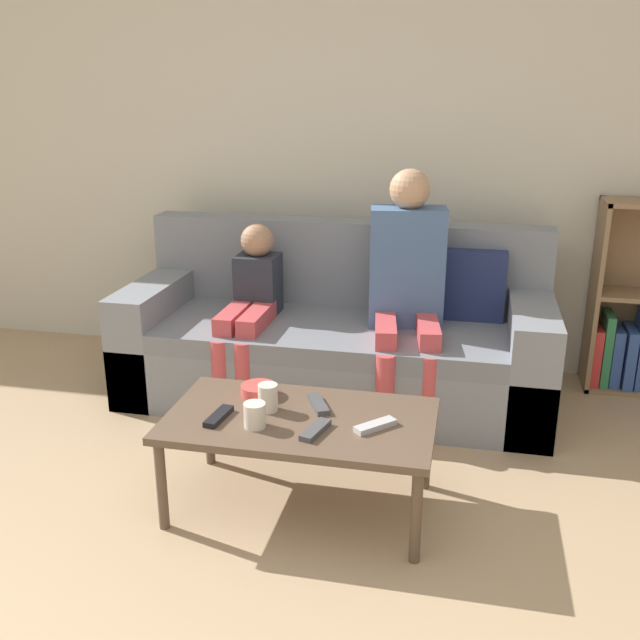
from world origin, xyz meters
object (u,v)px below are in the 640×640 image
object	(u,v)px
person_child	(250,304)
tv_remote_0	(315,430)
tv_remote_3	(219,416)
cup_near	(268,398)
cup_far	(255,415)
snack_bowl	(259,390)
tv_remote_2	(375,426)
coffee_table	(300,426)
person_adult	(407,277)
tv_remote_1	(318,404)
couch	(338,342)

from	to	relation	value
person_child	tv_remote_0	size ratio (longest dim) A/B	5.15
tv_remote_0	tv_remote_3	world-z (taller)	same
cup_near	cup_far	world-z (taller)	cup_near
person_child	snack_bowl	world-z (taller)	person_child
cup_near	tv_remote_2	distance (m)	0.44
coffee_table	person_adult	size ratio (longest dim) A/B	0.85
tv_remote_0	tv_remote_3	xyz separation A→B (m)	(-0.38, 0.03, 0.00)
tv_remote_0	tv_remote_2	xyz separation A→B (m)	(0.21, 0.08, 0.00)
coffee_table	tv_remote_3	size ratio (longest dim) A/B	5.88
person_adult	cup_near	size ratio (longest dim) A/B	11.17
coffee_table	cup_far	xyz separation A→B (m)	(-0.14, -0.11, 0.09)
tv_remote_0	tv_remote_1	xyz separation A→B (m)	(-0.04, 0.21, 0.00)
tv_remote_3	person_child	bearing A→B (deg)	107.33
couch	tv_remote_3	distance (m)	1.21
cup_far	tv_remote_3	world-z (taller)	cup_far
cup_far	tv_remote_1	distance (m)	0.29
tv_remote_1	snack_bowl	size ratio (longest dim) A/B	1.20
person_child	tv_remote_3	distance (m)	1.07
tv_remote_2	person_adult	bearing A→B (deg)	134.07
coffee_table	person_child	xyz separation A→B (m)	(-0.50, 0.96, 0.17)
tv_remote_0	snack_bowl	world-z (taller)	snack_bowl
person_adult	cup_far	size ratio (longest dim) A/B	12.82
tv_remote_0	snack_bowl	distance (m)	0.40
tv_remote_0	snack_bowl	size ratio (longest dim) A/B	1.22
cup_far	tv_remote_1	size ratio (longest dim) A/B	0.54
tv_remote_1	snack_bowl	xyz separation A→B (m)	(-0.26, 0.06, 0.01)
couch	person_child	world-z (taller)	person_child
cup_far	tv_remote_2	world-z (taller)	cup_far
snack_bowl	couch	bearing A→B (deg)	81.05
tv_remote_2	tv_remote_3	size ratio (longest dim) A/B	0.89
cup_near	tv_remote_2	bearing A→B (deg)	-8.32
tv_remote_0	couch	bearing A→B (deg)	111.73
tv_remote_3	cup_near	bearing A→B (deg)	41.13
person_adult	snack_bowl	distance (m)	1.04
tv_remote_3	snack_bowl	world-z (taller)	snack_bowl
couch	tv_remote_1	distance (m)	1.01
cup_near	tv_remote_3	world-z (taller)	cup_near
tv_remote_3	cup_far	bearing A→B (deg)	-5.08
tv_remote_3	snack_bowl	distance (m)	0.25
couch	snack_bowl	size ratio (longest dim) A/B	15.09
couch	tv_remote_2	distance (m)	1.19
cup_far	tv_remote_3	size ratio (longest dim) A/B	0.54
tv_remote_1	snack_bowl	world-z (taller)	snack_bowl
person_adult	tv_remote_3	xyz separation A→B (m)	(-0.59, -1.10, -0.29)
cup_far	coffee_table	bearing A→B (deg)	38.29
tv_remote_2	couch	bearing A→B (deg)	151.68
tv_remote_0	snack_bowl	xyz separation A→B (m)	(-0.30, 0.27, 0.01)
tv_remote_2	tv_remote_1	bearing A→B (deg)	-164.38
cup_near	tv_remote_3	distance (m)	0.20
person_child	person_adult	bearing A→B (deg)	4.85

